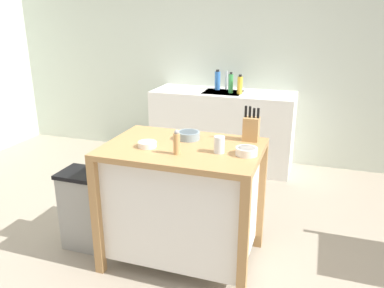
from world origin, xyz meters
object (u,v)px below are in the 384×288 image
(drinking_cup, at_px, (219,145))
(bottle_spray_cleaner, at_px, (231,83))
(trash_bin, at_px, (87,209))
(knife_block, at_px, (251,128))
(bowl_ceramic_small, at_px, (247,151))
(pepper_grinder, at_px, (177,143))
(bowl_ceramic_wide, at_px, (189,135))
(kitchen_island, at_px, (183,198))
(sink_faucet, at_px, (226,80))
(bottle_dish_soap, at_px, (240,85))
(bowl_stoneware_deep, at_px, (147,144))
(bottle_hand_soap, at_px, (217,80))

(drinking_cup, bearing_deg, bottle_spray_cleaner, 100.95)
(trash_bin, bearing_deg, knife_block, 15.88)
(bowl_ceramic_small, height_order, pepper_grinder, pepper_grinder)
(bowl_ceramic_wide, relative_size, bottle_spray_cleaner, 0.69)
(drinking_cup, relative_size, trash_bin, 0.18)
(bottle_spray_cleaner, bearing_deg, kitchen_island, -86.71)
(sink_faucet, bearing_deg, bottle_dish_soap, -46.17)
(bowl_stoneware_deep, distance_m, bottle_spray_cleaner, 2.03)
(bowl_ceramic_wide, relative_size, drinking_cup, 1.47)
(knife_block, xyz_separation_m, bowl_stoneware_deep, (-0.64, -0.37, -0.07))
(drinking_cup, bearing_deg, knife_block, 65.12)
(drinking_cup, xyz_separation_m, bottle_hand_soap, (-0.58, 2.12, 0.06))
(drinking_cup, bearing_deg, kitchen_island, 169.39)
(kitchen_island, xyz_separation_m, sink_faucet, (-0.21, 2.11, 0.51))
(kitchen_island, distance_m, bottle_dish_soap, 1.96)
(bowl_stoneware_deep, relative_size, bottle_spray_cleaner, 0.54)
(kitchen_island, distance_m, trash_bin, 0.81)
(pepper_grinder, relative_size, trash_bin, 0.26)
(bowl_stoneware_deep, relative_size, bowl_ceramic_small, 0.90)
(bowl_ceramic_wide, relative_size, pepper_grinder, 0.98)
(bowl_ceramic_wide, bearing_deg, knife_block, 14.93)
(pepper_grinder, height_order, sink_faucet, sink_faucet)
(bottle_hand_soap, bearing_deg, kitchen_island, -81.60)
(knife_block, relative_size, bowl_ceramic_wide, 1.54)
(trash_bin, distance_m, bottle_spray_cleaner, 2.22)
(bowl_ceramic_wide, xyz_separation_m, drinking_cup, (0.28, -0.21, 0.03))
(sink_faucet, relative_size, bottle_hand_soap, 0.92)
(pepper_grinder, distance_m, bottle_hand_soap, 2.26)
(bowl_ceramic_wide, xyz_separation_m, bottle_spray_cleaner, (-0.10, 1.77, 0.08))
(knife_block, height_order, bowl_ceramic_wide, knife_block)
(bottle_dish_soap, bearing_deg, bowl_ceramic_wide, -90.44)
(knife_block, height_order, drinking_cup, knife_block)
(knife_block, bearing_deg, bowl_stoneware_deep, -150.25)
(bowl_stoneware_deep, xyz_separation_m, bowl_ceramic_small, (0.67, 0.06, 0.01))
(knife_block, bearing_deg, bottle_spray_cleaner, 107.83)
(pepper_grinder, bearing_deg, bottle_spray_cleaner, 93.52)
(bottle_dish_soap, bearing_deg, sink_faucet, 133.83)
(bottle_dish_soap, relative_size, bottle_spray_cleaner, 0.93)
(kitchen_island, xyz_separation_m, bowl_ceramic_wide, (-0.01, 0.16, 0.43))
(trash_bin, bearing_deg, bottle_dish_soap, 68.24)
(bottle_hand_soap, bearing_deg, trash_bin, -102.55)
(knife_block, bearing_deg, drinking_cup, -114.88)
(bowl_ceramic_small, relative_size, bottle_hand_soap, 0.59)
(bottle_hand_soap, xyz_separation_m, bottle_dish_soap, (0.31, -0.18, -0.01))
(bowl_ceramic_small, xyz_separation_m, bottle_hand_soap, (-0.75, 2.10, 0.09))
(drinking_cup, height_order, bottle_spray_cleaner, bottle_spray_cleaner)
(kitchen_island, bearing_deg, bowl_ceramic_small, -4.62)
(trash_bin, xyz_separation_m, bottle_spray_cleaner, (0.67, 1.99, 0.70))
(kitchen_island, xyz_separation_m, drinking_cup, (0.27, -0.05, 0.45))
(sink_faucet, bearing_deg, pepper_grinder, -84.38)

